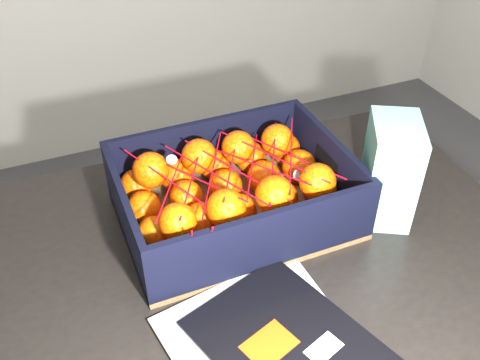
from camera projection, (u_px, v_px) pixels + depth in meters
name	position (u px, v px, depth m)	size (l,w,h in m)	color
room_shell	(348.00, 7.00, 0.52)	(3.54, 3.54, 2.50)	beige
table	(216.00, 315.00, 0.96)	(1.25, 0.87, 0.75)	black
magazine_stack	(276.00, 349.00, 0.78)	(0.32, 0.33, 0.02)	#B6B6B1
produce_crate	(234.00, 200.00, 1.00)	(0.42, 0.31, 0.13)	brown
clementine_heap	(237.00, 191.00, 0.99)	(0.40, 0.29, 0.12)	#F44D05
mesh_net	(232.00, 172.00, 0.95)	(0.35, 0.28, 0.09)	#BE0717
retail_carton	(390.00, 170.00, 0.98)	(0.09, 0.13, 0.20)	silver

